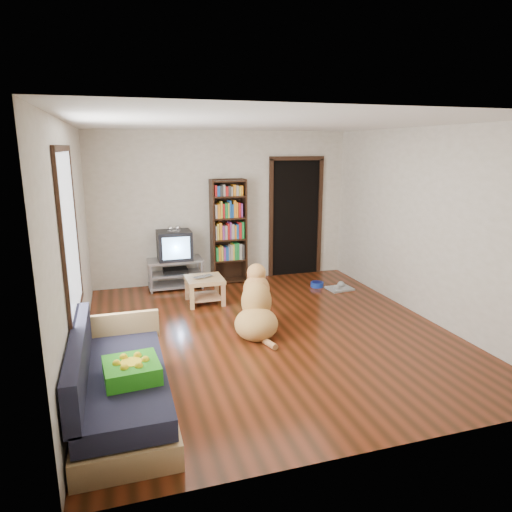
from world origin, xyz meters
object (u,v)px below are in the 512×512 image
object	(u,v)px
dog_bowl	(317,284)
dog	(256,308)
bookshelf	(228,226)
coffee_table	(205,285)
tv_stand	(176,272)
grey_rag	(340,288)
green_cushion	(132,370)
crt_tv	(174,245)
laptop	(205,277)
sofa	(118,388)

from	to	relation	value
dog_bowl	dog	bearing A→B (deg)	-135.19
bookshelf	coffee_table	size ratio (longest dim) A/B	3.27
dog_bowl	tv_stand	bearing A→B (deg)	164.34
grey_rag	dog	xyz separation A→B (m)	(-1.87, -1.31, 0.31)
green_cushion	dog_bowl	world-z (taller)	green_cushion
grey_rag	tv_stand	xyz separation A→B (m)	(-2.61, 0.90, 0.25)
dog_bowl	grey_rag	world-z (taller)	dog_bowl
tv_stand	crt_tv	distance (m)	0.47
grey_rag	tv_stand	bearing A→B (deg)	161.03
green_cushion	tv_stand	distance (m)	3.89
grey_rag	tv_stand	size ratio (longest dim) A/B	0.44
bookshelf	grey_rag	bearing A→B (deg)	-30.81
dog	grey_rag	bearing A→B (deg)	34.99
laptop	sofa	xyz separation A→B (m)	(-1.30, -2.70, -0.15)
laptop	bookshelf	bearing A→B (deg)	34.40
green_cushion	tv_stand	world-z (taller)	green_cushion
tv_stand	bookshelf	world-z (taller)	bookshelf
grey_rag	crt_tv	world-z (taller)	crt_tv
dog_bowl	dog	size ratio (longest dim) A/B	0.20
laptop	crt_tv	xyz separation A→B (m)	(-0.33, 0.95, 0.33)
dog_bowl	coffee_table	world-z (taller)	coffee_table
sofa	crt_tv	bearing A→B (deg)	75.07
crt_tv	sofa	bearing A→B (deg)	-104.93
green_cushion	grey_rag	xyz separation A→B (m)	(3.46, 2.90, -0.48)
sofa	coffee_table	size ratio (longest dim) A/B	3.27
bookshelf	dog	size ratio (longest dim) A/B	1.67
dog_bowl	grey_rag	xyz separation A→B (m)	(0.30, -0.25, -0.03)
laptop	dog	size ratio (longest dim) A/B	0.28
laptop	crt_tv	bearing A→B (deg)	84.79
laptop	dog_bowl	bearing A→B (deg)	-16.16
green_cushion	crt_tv	world-z (taller)	crt_tv
green_cushion	dog_bowl	xyz separation A→B (m)	(3.16, 3.15, -0.45)
laptop	grey_rag	distance (m)	2.32
grey_rag	laptop	bearing A→B (deg)	-179.29
green_cushion	coffee_table	size ratio (longest dim) A/B	0.82
sofa	coffee_table	xyz separation A→B (m)	(1.30, 2.73, 0.02)
green_cushion	laptop	size ratio (longest dim) A/B	1.49
dog_bowl	coffee_table	size ratio (longest dim) A/B	0.40
tv_stand	grey_rag	bearing A→B (deg)	-18.97
crt_tv	dog_bowl	bearing A→B (deg)	-16.16
dog	tv_stand	bearing A→B (deg)	108.73
laptop	coffee_table	bearing A→B (deg)	65.87
grey_rag	bookshelf	xyz separation A→B (m)	(-1.66, 0.99, 0.99)
sofa	coffee_table	distance (m)	3.03
green_cushion	tv_stand	size ratio (longest dim) A/B	0.50
dog_bowl	bookshelf	size ratio (longest dim) A/B	0.12
grey_rag	tv_stand	world-z (taller)	tv_stand
crt_tv	coffee_table	size ratio (longest dim) A/B	1.05
grey_rag	bookshelf	world-z (taller)	bookshelf
sofa	dog	xyz separation A→B (m)	(1.72, 1.43, 0.06)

